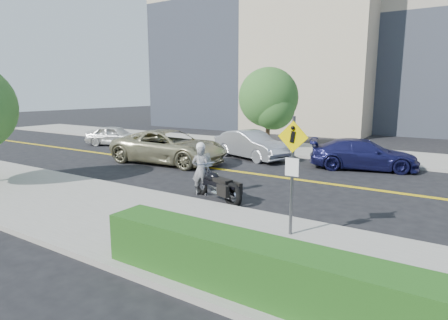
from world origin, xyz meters
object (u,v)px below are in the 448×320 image
pedestrian_sign (292,165)px  parked_car_blue (363,154)px  parked_car_white (115,136)px  parked_car_silver (251,145)px  suv (169,147)px  motorcycle (217,178)px  motorcyclist (201,169)px

pedestrian_sign → parked_car_blue: bearing=93.0°
parked_car_white → parked_car_blue: size_ratio=0.80×
parked_car_white → parked_car_silver: bearing=-108.7°
suv → motorcycle: bearing=-131.6°
motorcyclist → motorcycle: size_ratio=0.77×
parked_car_blue → parked_car_white: bearing=76.5°
pedestrian_sign → motorcycle: bearing=151.3°
suv → parked_car_white: suv is taller
motorcyclist → motorcycle: motorcyclist is taller
parked_car_silver → parked_car_blue: parked_car_silver is taller
parked_car_silver → motorcycle: bearing=-139.8°
parked_car_white → parked_car_blue: bearing=-108.4°
motorcycle → parked_car_silver: 8.27m
motorcycle → parked_car_white: 15.15m
parked_car_blue → suv: bearing=96.5°
pedestrian_sign → parked_car_blue: (-0.52, 10.11, -1.23)m
parked_car_blue → pedestrian_sign: bearing=166.0°
motorcycle → parked_car_blue: bearing=89.0°
pedestrian_sign → parked_car_white: (-16.91, 9.11, -1.28)m
motorcycle → pedestrian_sign: bearing=-9.3°
parked_car_silver → parked_car_blue: size_ratio=0.95×
parked_car_white → parked_car_silver: (10.43, 0.58, 0.10)m
motorcycle → suv: (-5.88, 4.29, 0.10)m
motorcycle → parked_car_blue: size_ratio=0.50×
suv → parked_car_white: size_ratio=1.56×
pedestrian_sign → suv: size_ratio=0.48×
motorcyclist → parked_car_white: size_ratio=0.49×
pedestrian_sign → suv: pedestrian_sign is taller
parked_car_silver → parked_car_blue: 5.97m
motorcyclist → motorcycle: bearing=145.8°
motorcyclist → parked_car_blue: motorcyclist is taller
pedestrian_sign → motorcyclist: size_ratio=1.54×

